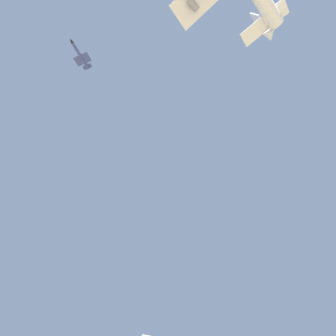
% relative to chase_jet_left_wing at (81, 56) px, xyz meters
% --- Properties ---
extents(chase_jet_left_wing, '(13.22, 12.42, 4.00)m').
position_rel_chase_jet_left_wing_xyz_m(chase_jet_left_wing, '(0.00, 0.00, 0.00)').
color(chase_jet_left_wing, '#38478C').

